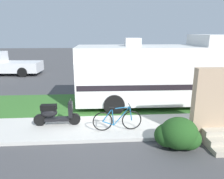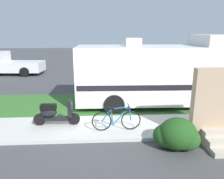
{
  "view_description": "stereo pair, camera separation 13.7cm",
  "coord_description": "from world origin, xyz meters",
  "px_view_note": "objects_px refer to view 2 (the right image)",
  "views": [
    {
      "loc": [
        0.48,
        -8.39,
        3.47
      ],
      "look_at": [
        1.1,
        0.3,
        1.1
      ],
      "focal_mm": 34.17,
      "sensor_mm": 36.0,
      "label": 1
    },
    {
      "loc": [
        0.62,
        -8.4,
        3.47
      ],
      "look_at": [
        1.1,
        0.3,
        1.1
      ],
      "focal_mm": 34.17,
      "sensor_mm": 36.0,
      "label": 2
    }
  ],
  "objects_px": {
    "scooter": "(55,113)",
    "bicycle": "(116,120)",
    "pickup_truck_far": "(2,63)",
    "motorhome_rv": "(158,73)",
    "pickup_truck_near": "(196,68)",
    "bottle_green": "(179,124)"
  },
  "relations": [
    {
      "from": "scooter",
      "to": "pickup_truck_near",
      "type": "relative_size",
      "value": 0.31
    },
    {
      "from": "scooter",
      "to": "pickup_truck_far",
      "type": "bearing_deg",
      "value": 121.04
    },
    {
      "from": "scooter",
      "to": "bicycle",
      "type": "distance_m",
      "value": 2.31
    },
    {
      "from": "bicycle",
      "to": "pickup_truck_far",
      "type": "xyz_separation_m",
      "value": [
        -8.65,
        11.23,
        0.49
      ]
    },
    {
      "from": "scooter",
      "to": "pickup_truck_near",
      "type": "bearing_deg",
      "value": 40.17
    },
    {
      "from": "motorhome_rv",
      "to": "pickup_truck_far",
      "type": "xyz_separation_m",
      "value": [
        -10.83,
        8.32,
        -0.59
      ]
    },
    {
      "from": "scooter",
      "to": "bottle_green",
      "type": "height_order",
      "value": "scooter"
    },
    {
      "from": "pickup_truck_near",
      "to": "bicycle",
      "type": "bearing_deg",
      "value": -128.93
    },
    {
      "from": "pickup_truck_far",
      "to": "bottle_green",
      "type": "relative_size",
      "value": 18.49
    },
    {
      "from": "pickup_truck_near",
      "to": "pickup_truck_far",
      "type": "xyz_separation_m",
      "value": [
        -14.89,
        3.51,
        0.0
      ]
    },
    {
      "from": "bicycle",
      "to": "pickup_truck_near",
      "type": "bearing_deg",
      "value": 51.07
    },
    {
      "from": "motorhome_rv",
      "to": "pickup_truck_near",
      "type": "xyz_separation_m",
      "value": [
        4.05,
        4.81,
        -0.59
      ]
    },
    {
      "from": "pickup_truck_far",
      "to": "bottle_green",
      "type": "xyz_separation_m",
      "value": [
        10.93,
        -11.12,
        -0.75
      ]
    },
    {
      "from": "motorhome_rv",
      "to": "bicycle",
      "type": "xyz_separation_m",
      "value": [
        -2.18,
        -2.91,
        -1.08
      ]
    },
    {
      "from": "bicycle",
      "to": "bottle_green",
      "type": "xyz_separation_m",
      "value": [
        2.28,
        0.1,
        -0.26
      ]
    },
    {
      "from": "scooter",
      "to": "bottle_green",
      "type": "xyz_separation_m",
      "value": [
        4.51,
        -0.46,
        -0.33
      ]
    },
    {
      "from": "bicycle",
      "to": "pickup_truck_near",
      "type": "xyz_separation_m",
      "value": [
        6.24,
        7.72,
        0.49
      ]
    },
    {
      "from": "pickup_truck_far",
      "to": "motorhome_rv",
      "type": "bearing_deg",
      "value": -37.54
    },
    {
      "from": "bicycle",
      "to": "pickup_truck_far",
      "type": "relative_size",
      "value": 0.31
    },
    {
      "from": "pickup_truck_far",
      "to": "scooter",
      "type": "bearing_deg",
      "value": -58.96
    },
    {
      "from": "scooter",
      "to": "pickup_truck_far",
      "type": "relative_size",
      "value": 0.31
    },
    {
      "from": "motorhome_rv",
      "to": "pickup_truck_near",
      "type": "distance_m",
      "value": 6.32
    }
  ]
}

